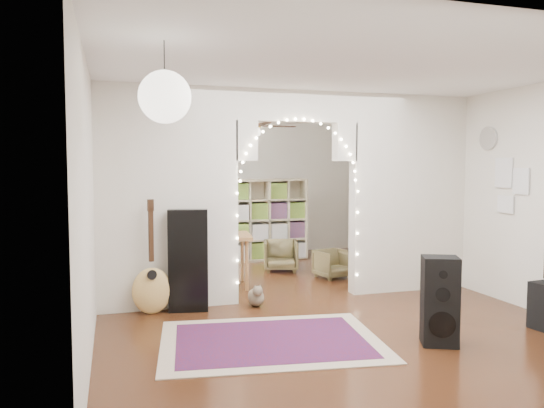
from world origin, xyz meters
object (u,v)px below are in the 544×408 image
object	(u,v)px
acoustic_guitar	(152,272)
floor_speaker	(440,301)
bookcase	(268,219)
dining_chair_right	(333,264)
dining_chair_left	(281,256)
dining_table	(208,240)

from	to	relation	value
acoustic_guitar	floor_speaker	world-z (taller)	acoustic_guitar
bookcase	dining_chair_right	bearing A→B (deg)	-78.80
floor_speaker	dining_chair_left	size ratio (longest dim) A/B	1.53
acoustic_guitar	dining_table	world-z (taller)	acoustic_guitar
floor_speaker	dining_table	bearing A→B (deg)	143.17
floor_speaker	bookcase	xyz separation A→B (m)	(-0.27, 5.02, 0.32)
floor_speaker	bookcase	distance (m)	5.04
floor_speaker	dining_chair_left	xyz separation A→B (m)	(-0.36, 3.93, -0.17)
dining_table	dining_chair_left	world-z (taller)	dining_table
floor_speaker	dining_table	distance (m)	3.56
acoustic_guitar	dining_chair_left	bearing A→B (deg)	20.34
dining_chair_left	floor_speaker	bearing A→B (deg)	-69.76
dining_table	dining_chair_left	bearing A→B (deg)	39.02
acoustic_guitar	dining_chair_left	world-z (taller)	acoustic_guitar
acoustic_guitar	dining_chair_right	xyz separation A→B (m)	(2.84, 1.26, -0.28)
dining_table	dining_chair_left	distance (m)	1.64
acoustic_guitar	dining_chair_left	xyz separation A→B (m)	(2.24, 2.03, -0.24)
dining_table	dining_chair_right	distance (m)	2.01
bookcase	dining_chair_left	bearing A→B (deg)	-98.99
acoustic_guitar	bookcase	distance (m)	3.90
dining_chair_left	dining_chair_right	world-z (taller)	dining_chair_left
bookcase	dining_table	bearing A→B (deg)	-131.44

